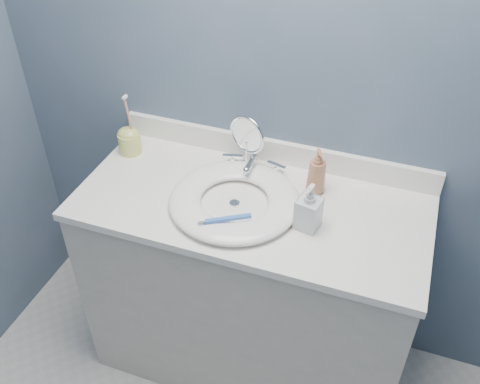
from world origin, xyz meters
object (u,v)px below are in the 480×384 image
at_px(soap_bottle_clear, 309,207).
at_px(toothbrush_holder, 129,139).
at_px(makeup_mirror, 247,141).
at_px(soap_bottle_amber, 317,171).

xyz_separation_m(soap_bottle_clear, toothbrush_holder, (-0.75, 0.18, -0.03)).
xyz_separation_m(makeup_mirror, soap_bottle_clear, (0.29, -0.23, -0.04)).
distance_m(makeup_mirror, soap_bottle_amber, 0.28).
relative_size(soap_bottle_amber, toothbrush_holder, 0.70).
height_order(makeup_mirror, toothbrush_holder, toothbrush_holder).
xyz_separation_m(makeup_mirror, soap_bottle_amber, (0.27, -0.05, -0.04)).
bearing_deg(toothbrush_holder, makeup_mirror, 5.97).
relative_size(makeup_mirror, soap_bottle_clear, 1.36).
xyz_separation_m(soap_bottle_amber, soap_bottle_clear, (0.02, -0.19, -0.00)).
distance_m(soap_bottle_clear, toothbrush_holder, 0.77).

